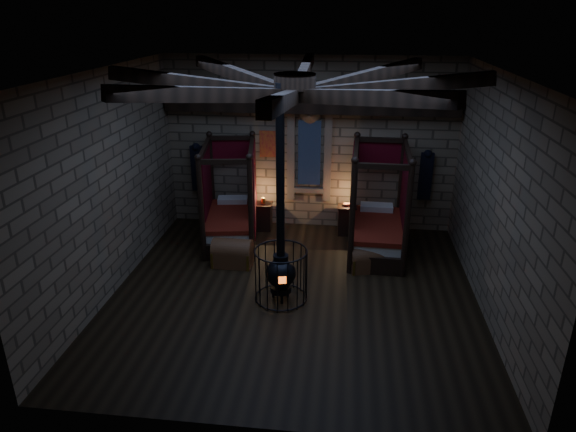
# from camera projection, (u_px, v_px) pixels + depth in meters

# --- Properties ---
(room) EXTENTS (7.02, 7.02, 4.29)m
(room) POSITION_uv_depth(u_px,v_px,m) (295.00, 99.00, 8.69)
(room) COLOR black
(room) RESTS_ON ground
(bed_left) EXTENTS (1.48, 2.35, 2.30)m
(bed_left) POSITION_uv_depth(u_px,v_px,m) (231.00, 217.00, 12.19)
(bed_left) COLOR black
(bed_left) RESTS_ON ground
(bed_right) EXTENTS (1.27, 2.33, 2.40)m
(bed_right) POSITION_uv_depth(u_px,v_px,m) (376.00, 226.00, 11.61)
(bed_right) COLOR black
(bed_right) RESTS_ON ground
(trunk_left) EXTENTS (0.85, 0.55, 0.61)m
(trunk_left) POSITION_uv_depth(u_px,v_px,m) (232.00, 253.00, 11.04)
(trunk_left) COLOR brown
(trunk_left) RESTS_ON ground
(trunk_right) EXTENTS (0.84, 0.63, 0.55)m
(trunk_right) POSITION_uv_depth(u_px,v_px,m) (368.00, 259.00, 10.84)
(trunk_right) COLOR brown
(trunk_right) RESTS_ON ground
(nightstand_left) EXTENTS (0.44, 0.42, 0.85)m
(nightstand_left) POSITION_uv_depth(u_px,v_px,m) (264.00, 216.00, 12.80)
(nightstand_left) COLOR black
(nightstand_left) RESTS_ON ground
(nightstand_right) EXTENTS (0.48, 0.46, 0.79)m
(nightstand_right) POSITION_uv_depth(u_px,v_px,m) (346.00, 219.00, 12.55)
(nightstand_right) COLOR black
(nightstand_right) RESTS_ON ground
(stove) EXTENTS (1.00, 1.00, 4.05)m
(stove) POSITION_uv_depth(u_px,v_px,m) (281.00, 270.00, 9.60)
(stove) COLOR black
(stove) RESTS_ON ground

